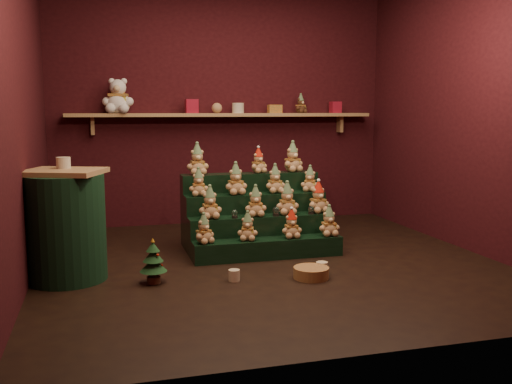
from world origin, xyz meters
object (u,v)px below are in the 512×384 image
object	(u,v)px
mug_right	(322,268)
white_bear	(118,91)
side_table	(66,226)
brown_bear	(301,104)
mug_left	(234,275)
snow_globe_c	(311,210)
snow_globe_b	(276,211)
wicker_basket	(311,273)
snow_globe_a	(235,214)
mini_christmas_tree	(153,261)
riser_tier_front	(268,248)

from	to	relation	value
mug_right	white_bear	world-z (taller)	white_bear
side_table	brown_bear	distance (m)	3.41
mug_left	white_bear	world-z (taller)	white_bear
snow_globe_c	white_bear	distance (m)	2.57
snow_globe_b	side_table	xyz separation A→B (m)	(-1.88, -0.39, 0.04)
white_bear	wicker_basket	bearing A→B (deg)	-47.88
snow_globe_b	side_table	distance (m)	1.91
side_table	brown_bear	bearing A→B (deg)	57.05
snow_globe_b	mug_left	world-z (taller)	snow_globe_b
snow_globe_a	brown_bear	size ratio (longest dim) A/B	0.34
side_table	wicker_basket	distance (m)	2.01
mini_christmas_tree	wicker_basket	bearing A→B (deg)	-9.24
riser_tier_front	brown_bear	world-z (taller)	brown_bear
side_table	white_bear	world-z (taller)	white_bear
riser_tier_front	mug_right	xyz separation A→B (m)	(0.29, -0.60, -0.04)
mug_left	white_bear	xyz separation A→B (m)	(-0.78, 2.28, 1.52)
side_table	snow_globe_b	bearing A→B (deg)	33.12
mug_right	riser_tier_front	bearing A→B (deg)	116.13
snow_globe_a	snow_globe_c	distance (m)	0.76
mini_christmas_tree	snow_globe_a	bearing A→B (deg)	39.15
snow_globe_c	white_bear	world-z (taller)	white_bear
mini_christmas_tree	brown_bear	bearing A→B (deg)	47.43
snow_globe_b	snow_globe_c	world-z (taller)	snow_globe_b
wicker_basket	snow_globe_b	bearing A→B (deg)	92.00
riser_tier_front	mug_right	bearing A→B (deg)	-63.87
snow_globe_a	mug_right	xyz separation A→B (m)	(0.57, -0.76, -0.35)
snow_globe_a	side_table	xyz separation A→B (m)	(-1.47, -0.39, 0.04)
riser_tier_front	white_bear	xyz separation A→B (m)	(-1.24, 1.67, 1.47)
snow_globe_b	wicker_basket	world-z (taller)	snow_globe_b
snow_globe_a	white_bear	distance (m)	2.14
brown_bear	side_table	bearing A→B (deg)	-168.76
riser_tier_front	brown_bear	bearing A→B (deg)	61.54
mug_right	wicker_basket	distance (m)	0.17
snow_globe_a	white_bear	world-z (taller)	white_bear
mug_left	snow_globe_c	bearing A→B (deg)	39.29
side_table	mug_left	distance (m)	1.40
snow_globe_b	mini_christmas_tree	bearing A→B (deg)	-151.43
riser_tier_front	white_bear	distance (m)	2.55
riser_tier_front	white_bear	size ratio (longest dim) A/B	2.89
snow_globe_a	snow_globe_c	xyz separation A→B (m)	(0.76, 0.00, 0.00)
mug_left	snow_globe_a	bearing A→B (deg)	76.35
side_table	snow_globe_c	bearing A→B (deg)	31.32
snow_globe_c	snow_globe_b	bearing A→B (deg)	180.00
mini_christmas_tree	wicker_basket	size ratio (longest dim) A/B	1.26
snow_globe_c	brown_bear	world-z (taller)	brown_bear
snow_globe_c	mini_christmas_tree	xyz separation A→B (m)	(-1.57, -0.66, -0.22)
riser_tier_front	snow_globe_b	xyz separation A→B (m)	(0.13, 0.16, 0.32)
mug_left	riser_tier_front	bearing A→B (deg)	52.82
mini_christmas_tree	white_bear	size ratio (longest dim) A/B	0.75
riser_tier_front	mug_right	size ratio (longest dim) A/B	14.46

